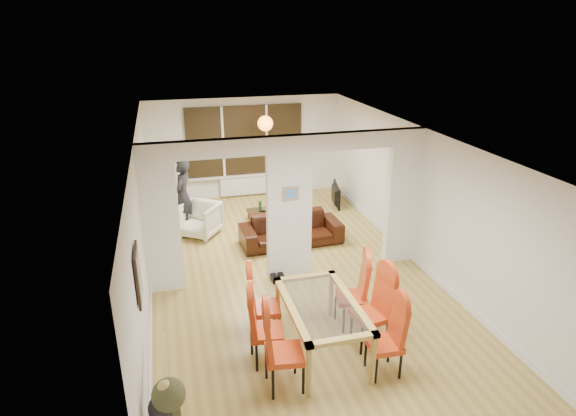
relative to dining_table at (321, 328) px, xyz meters
name	(u,v)px	position (x,y,z in m)	size (l,w,h in m)	color
floor	(289,273)	(0.15, 2.32, -0.40)	(5.00, 9.00, 0.01)	#AB9045
room_walls	(289,208)	(0.15, 2.32, 0.90)	(5.00, 9.00, 2.60)	silver
divider_wall	(289,208)	(0.15, 2.32, 0.90)	(5.00, 0.18, 2.60)	white
bay_window_blinds	(245,141)	(0.15, 6.76, 1.10)	(3.00, 0.08, 1.80)	black
radiator	(247,185)	(0.15, 6.72, -0.10)	(1.40, 0.08, 0.50)	white
pendant_light	(265,123)	(0.45, 5.62, 1.75)	(0.36, 0.36, 0.36)	orange
stair_newel	(167,390)	(-2.10, -0.88, 0.15)	(0.40, 1.20, 1.10)	tan
wall_poster	(138,275)	(-2.32, -0.08, 1.20)	(0.04, 0.52, 0.67)	gray
pillar_photo	(291,194)	(0.15, 2.22, 1.20)	(0.30, 0.03, 0.25)	#4C8CD8
dining_table	(321,328)	(0.00, 0.00, 0.00)	(0.95, 1.69, 0.79)	#A68A3D
dining_chair_la	(284,348)	(-0.67, -0.54, 0.19)	(0.47, 0.47, 1.17)	#AF3411
dining_chair_lb	(267,327)	(-0.77, 0.01, 0.15)	(0.44, 0.44, 1.10)	#AF3411
dining_chair_lc	(265,303)	(-0.68, 0.57, 0.15)	(0.44, 0.44, 1.10)	#AF3411
dining_chair_ra	(384,339)	(0.65, -0.62, 0.13)	(0.42, 0.42, 1.05)	#AF3411
dining_chair_rb	(370,310)	(0.72, -0.02, 0.18)	(0.46, 0.46, 1.15)	#AF3411
dining_chair_rc	(352,293)	(0.65, 0.51, 0.16)	(0.45, 0.45, 1.11)	#AF3411
sofa	(291,229)	(0.53, 3.58, -0.09)	(2.10, 0.82, 0.61)	black
armchair	(199,219)	(-1.29, 4.48, -0.03)	(0.78, 0.80, 0.73)	beige
person	(183,196)	(-1.59, 4.81, 0.42)	(0.39, 0.59, 1.63)	black
television	(333,195)	(2.15, 5.51, -0.13)	(0.12, 0.94, 0.54)	black
coffee_table	(270,215)	(0.39, 4.95, -0.28)	(1.04, 0.52, 0.24)	#302310
bottle	(260,206)	(0.14, 4.90, -0.02)	(0.07, 0.07, 0.28)	#143F19
bowl	(265,210)	(0.27, 4.93, -0.13)	(0.24, 0.24, 0.06)	#302310
shoes	(278,278)	(-0.11, 2.10, -0.35)	(0.23, 0.25, 0.10)	black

